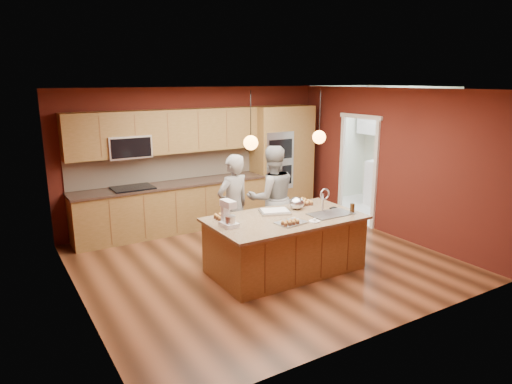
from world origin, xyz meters
TOP-DOWN VIEW (x-y plane):
  - floor at (0.00, 0.00)m, footprint 5.50×5.50m
  - ceiling at (0.00, 0.00)m, footprint 5.50×5.50m
  - wall_back at (0.00, 2.50)m, footprint 5.50×0.00m
  - wall_front at (0.00, -2.50)m, footprint 5.50×0.00m
  - wall_left at (-2.75, 0.00)m, footprint 0.00×5.00m
  - wall_right at (2.75, 0.00)m, footprint 0.00×5.00m
  - cabinet_run at (-0.68, 2.25)m, footprint 3.74×0.64m
  - oven_column at (1.85, 2.19)m, footprint 1.30×0.62m
  - doorway_trim at (2.73, 0.80)m, footprint 0.08×1.11m
  - laundry_room at (4.35, 1.20)m, footprint 2.60×2.70m
  - pendant_left at (-0.49, -0.44)m, footprint 0.20×0.20m
  - pendant_right at (0.70, -0.44)m, footprint 0.20×0.20m
  - island at (0.12, -0.45)m, footprint 2.29×1.29m
  - person_left at (-0.29, 0.45)m, footprint 0.70×0.54m
  - person_right at (0.45, 0.45)m, footprint 1.00×0.86m
  - stand_mixer at (-0.82, -0.38)m, footprint 0.21×0.29m
  - sheet_cake at (0.10, -0.17)m, footprint 0.54×0.47m
  - cooling_rack at (0.00, -0.73)m, footprint 0.45×0.35m
  - mixing_bowl at (0.51, -0.17)m, footprint 0.24×0.24m
  - plate at (0.34, -0.84)m, footprint 0.16×0.16m
  - tumbler at (1.15, -0.76)m, footprint 0.07×0.07m
  - phone at (1.04, -0.43)m, footprint 0.14×0.10m
  - cupcakes_left at (-0.76, -0.03)m, footprint 0.16×0.23m
  - cupcakes_rack at (-0.06, -0.81)m, footprint 0.28×0.14m
  - cupcakes_right at (0.77, 0.01)m, footprint 0.25×0.33m
  - washer at (4.19, 0.92)m, footprint 0.83×0.85m
  - dryer at (4.21, 1.46)m, footprint 0.76×0.77m

SIDE VIEW (x-z plane):
  - floor at x=0.00m, z-range 0.00..0.00m
  - island at x=0.12m, z-range -0.18..1.05m
  - dryer at x=4.21m, z-range 0.00..1.02m
  - washer at x=4.19m, z-range 0.00..1.10m
  - person_left at x=-0.29m, z-range 0.00..1.70m
  - phone at x=1.04m, z-range 0.85..0.86m
  - plate at x=0.34m, z-range 0.85..0.86m
  - cooling_rack at x=0.00m, z-range 0.85..0.86m
  - sheet_cake at x=0.10m, z-range 0.84..0.89m
  - cupcakes_left at x=-0.76m, z-range 0.84..0.91m
  - cupcakes_right at x=0.77m, z-range 0.84..0.92m
  - person_right at x=0.45m, z-range 0.00..1.78m
  - cupcakes_rack at x=-0.06m, z-range 0.86..0.93m
  - tumbler at x=1.15m, z-range 0.84..0.98m
  - mixing_bowl at x=0.51m, z-range 0.84..1.04m
  - cabinet_run at x=-0.68m, z-range -0.17..2.13m
  - stand_mixer at x=-0.82m, z-range 0.82..1.19m
  - doorway_trim at x=2.73m, z-range -0.05..2.15m
  - oven_column at x=1.85m, z-range 0.00..2.30m
  - wall_back at x=0.00m, z-range -1.40..4.10m
  - wall_front at x=0.00m, z-range -1.40..4.10m
  - wall_left at x=-2.75m, z-range -1.15..3.85m
  - wall_right at x=2.75m, z-range -1.15..3.85m
  - laundry_room at x=4.35m, z-range 0.60..3.30m
  - pendant_left at x=-0.49m, z-range 1.60..2.40m
  - pendant_right at x=0.70m, z-range 1.60..2.40m
  - ceiling at x=0.00m, z-range 2.70..2.70m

